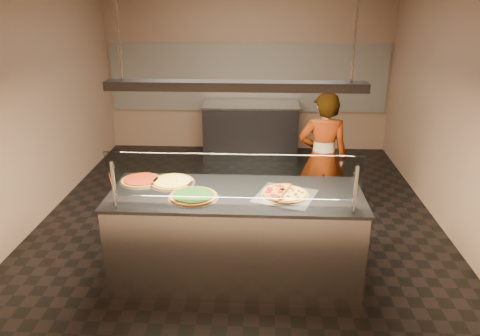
{
  "coord_description": "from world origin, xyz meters",
  "views": [
    {
      "loc": [
        0.28,
        -5.31,
        2.72
      ],
      "look_at": [
        0.05,
        -0.8,
        1.02
      ],
      "focal_mm": 35.0,
      "sensor_mm": 36.0,
      "label": 1
    }
  ],
  "objects_px": {
    "sneeze_guard": "(233,177)",
    "prep_table": "(251,130)",
    "half_pizza_pepperoni": "(274,193)",
    "pizza_spatula": "(182,180)",
    "pizza_spinach": "(193,196)",
    "pizza_tomato": "(141,180)",
    "serving_counter": "(236,236)",
    "half_pizza_sausage": "(296,194)",
    "heat_lamp_housing": "(236,86)",
    "pizza_cheese": "(172,182)",
    "perforated_tray": "(285,195)",
    "worker": "(323,158)"
  },
  "relations": [
    {
      "from": "sneeze_guard",
      "to": "half_pizza_pepperoni",
      "type": "xyz_separation_m",
      "value": [
        0.36,
        0.28,
        -0.26
      ]
    },
    {
      "from": "serving_counter",
      "to": "half_pizza_sausage",
      "type": "relative_size",
      "value": 5.11
    },
    {
      "from": "perforated_tray",
      "to": "prep_table",
      "type": "distance_m",
      "value": 3.89
    },
    {
      "from": "pizza_spinach",
      "to": "prep_table",
      "type": "relative_size",
      "value": 0.29
    },
    {
      "from": "half_pizza_sausage",
      "to": "pizza_spinach",
      "type": "distance_m",
      "value": 0.96
    },
    {
      "from": "serving_counter",
      "to": "half_pizza_pepperoni",
      "type": "height_order",
      "value": "half_pizza_pepperoni"
    },
    {
      "from": "perforated_tray",
      "to": "pizza_spatula",
      "type": "xyz_separation_m",
      "value": [
        -1.02,
        0.28,
        0.02
      ]
    },
    {
      "from": "half_pizza_pepperoni",
      "to": "half_pizza_sausage",
      "type": "xyz_separation_m",
      "value": [
        0.21,
        -0.0,
        -0.01
      ]
    },
    {
      "from": "perforated_tray",
      "to": "pizza_spatula",
      "type": "bearing_deg",
      "value": 164.82
    },
    {
      "from": "half_pizza_pepperoni",
      "to": "pizza_spatula",
      "type": "bearing_deg",
      "value": 163.15
    },
    {
      "from": "half_pizza_pepperoni",
      "to": "pizza_tomato",
      "type": "distance_m",
      "value": 1.37
    },
    {
      "from": "pizza_cheese",
      "to": "pizza_tomato",
      "type": "xyz_separation_m",
      "value": [
        -0.32,
        0.03,
        -0.0
      ]
    },
    {
      "from": "pizza_spinach",
      "to": "pizza_tomato",
      "type": "xyz_separation_m",
      "value": [
        -0.58,
        0.37,
        -0.0
      ]
    },
    {
      "from": "sneeze_guard",
      "to": "pizza_tomato",
      "type": "xyz_separation_m",
      "value": [
        -0.97,
        0.58,
        -0.28
      ]
    },
    {
      "from": "half_pizza_sausage",
      "to": "heat_lamp_housing",
      "type": "distance_m",
      "value": 1.15
    },
    {
      "from": "pizza_spatula",
      "to": "heat_lamp_housing",
      "type": "height_order",
      "value": "heat_lamp_housing"
    },
    {
      "from": "pizza_tomato",
      "to": "prep_table",
      "type": "height_order",
      "value": "pizza_tomato"
    },
    {
      "from": "pizza_spinach",
      "to": "pizza_tomato",
      "type": "height_order",
      "value": "pizza_spinach"
    },
    {
      "from": "worker",
      "to": "heat_lamp_housing",
      "type": "height_order",
      "value": "heat_lamp_housing"
    },
    {
      "from": "pizza_spatula",
      "to": "worker",
      "type": "distance_m",
      "value": 1.91
    },
    {
      "from": "sneeze_guard",
      "to": "pizza_tomato",
      "type": "bearing_deg",
      "value": 149.31
    },
    {
      "from": "pizza_cheese",
      "to": "worker",
      "type": "xyz_separation_m",
      "value": [
        1.63,
        1.14,
        -0.12
      ]
    },
    {
      "from": "worker",
      "to": "pizza_spatula",
      "type": "bearing_deg",
      "value": 38.31
    },
    {
      "from": "pizza_spatula",
      "to": "pizza_spinach",
      "type": "bearing_deg",
      "value": -64.83
    },
    {
      "from": "serving_counter",
      "to": "pizza_spinach",
      "type": "bearing_deg",
      "value": -160.29
    },
    {
      "from": "pizza_spatula",
      "to": "worker",
      "type": "relative_size",
      "value": 0.14
    },
    {
      "from": "pizza_spatula",
      "to": "perforated_tray",
      "type": "bearing_deg",
      "value": -15.18
    },
    {
      "from": "pizza_spinach",
      "to": "pizza_cheese",
      "type": "xyz_separation_m",
      "value": [
        -0.26,
        0.35,
        -0.0
      ]
    },
    {
      "from": "pizza_spatula",
      "to": "sneeze_guard",
      "type": "bearing_deg",
      "value": -45.32
    },
    {
      "from": "pizza_spatula",
      "to": "half_pizza_sausage",
      "type": "bearing_deg",
      "value": -13.88
    },
    {
      "from": "serving_counter",
      "to": "half_pizza_sausage",
      "type": "distance_m",
      "value": 0.75
    },
    {
      "from": "sneeze_guard",
      "to": "prep_table",
      "type": "bearing_deg",
      "value": 89.5
    },
    {
      "from": "pizza_spinach",
      "to": "heat_lamp_housing",
      "type": "distance_m",
      "value": 1.08
    },
    {
      "from": "pizza_spatula",
      "to": "prep_table",
      "type": "bearing_deg",
      "value": 80.59
    },
    {
      "from": "half_pizza_pepperoni",
      "to": "pizza_cheese",
      "type": "bearing_deg",
      "value": 165.2
    },
    {
      "from": "perforated_tray",
      "to": "pizza_spinach",
      "type": "xyz_separation_m",
      "value": [
        -0.85,
        -0.08,
        0.01
      ]
    },
    {
      "from": "prep_table",
      "to": "pizza_cheese",
      "type": "bearing_deg",
      "value": -100.87
    },
    {
      "from": "sneeze_guard",
      "to": "half_pizza_pepperoni",
      "type": "height_order",
      "value": "sneeze_guard"
    },
    {
      "from": "pizza_tomato",
      "to": "heat_lamp_housing",
      "type": "height_order",
      "value": "heat_lamp_housing"
    },
    {
      "from": "heat_lamp_housing",
      "to": "pizza_tomato",
      "type": "bearing_deg",
      "value": 166.51
    },
    {
      "from": "sneeze_guard",
      "to": "prep_table",
      "type": "relative_size",
      "value": 1.32
    },
    {
      "from": "serving_counter",
      "to": "pizza_tomato",
      "type": "relative_size",
      "value": 5.7
    },
    {
      "from": "pizza_tomato",
      "to": "pizza_spatula",
      "type": "xyz_separation_m",
      "value": [
        0.42,
        -0.02,
        0.01
      ]
    },
    {
      "from": "pizza_spatula",
      "to": "heat_lamp_housing",
      "type": "distance_m",
      "value": 1.16
    },
    {
      "from": "serving_counter",
      "to": "prep_table",
      "type": "relative_size",
      "value": 1.47
    },
    {
      "from": "half_pizza_pepperoni",
      "to": "heat_lamp_housing",
      "type": "bearing_deg",
      "value": 170.55
    },
    {
      "from": "pizza_cheese",
      "to": "pizza_spinach",
      "type": "bearing_deg",
      "value": -52.74
    },
    {
      "from": "heat_lamp_housing",
      "to": "half_pizza_sausage",
      "type": "bearing_deg",
      "value": -6.06
    },
    {
      "from": "serving_counter",
      "to": "half_pizza_pepperoni",
      "type": "bearing_deg",
      "value": -9.45
    },
    {
      "from": "sneeze_guard",
      "to": "perforated_tray",
      "type": "bearing_deg",
      "value": 31.42
    }
  ]
}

